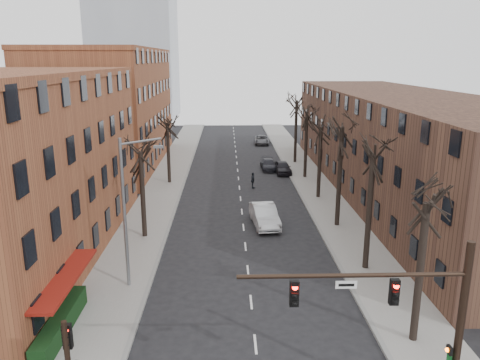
{
  "coord_description": "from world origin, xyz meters",
  "views": [
    {
      "loc": [
        -1.3,
        -15.61,
        13.22
      ],
      "look_at": [
        -0.28,
        19.86,
        4.0
      ],
      "focal_mm": 35.0,
      "sensor_mm": 36.0,
      "label": 1
    }
  ],
  "objects": [
    {
      "name": "awning_left",
      "position": [
        -9.4,
        6.0,
        0.0
      ],
      "size": [
        1.2,
        7.0,
        0.15
      ],
      "primitive_type": "cube",
      "color": "maroon",
      "rests_on": "ground"
    },
    {
      "name": "tree_right_f",
      "position": [
        7.6,
        44.0,
        0.0
      ],
      "size": [
        5.2,
        5.2,
        11.6
      ],
      "primitive_type": null,
      "color": "black",
      "rests_on": "ground"
    },
    {
      "name": "building_right",
      "position": [
        16.0,
        30.0,
        5.0
      ],
      "size": [
        12.0,
        50.0,
        10.0
      ],
      "primitive_type": "cube",
      "color": "#513426",
      "rests_on": "ground"
    },
    {
      "name": "building_left_far",
      "position": [
        -16.0,
        44.0,
        7.0
      ],
      "size": [
        12.0,
        28.0,
        14.0
      ],
      "primitive_type": "cube",
      "color": "brown",
      "rests_on": "ground"
    },
    {
      "name": "parked_car_near",
      "position": [
        5.3,
        38.22,
        0.74
      ],
      "size": [
        1.96,
        4.41,
        1.47
      ],
      "primitive_type": "imported",
      "rotation": [
        0.0,
        0.0,
        0.05
      ],
      "color": "black",
      "rests_on": "ground"
    },
    {
      "name": "streetlight",
      "position": [
        -7.03,
        10.0,
        5.01
      ],
      "size": [
        2.45,
        0.22,
        9.03
      ],
      "color": "slate",
      "rests_on": "ground"
    },
    {
      "name": "parked_car_far",
      "position": [
        4.27,
        58.01,
        0.67
      ],
      "size": [
        2.5,
        4.97,
        1.35
      ],
      "primitive_type": "imported",
      "rotation": [
        0.0,
        0.0,
        -0.05
      ],
      "color": "#57595F",
      "rests_on": "ground"
    },
    {
      "name": "tree_right_a",
      "position": [
        7.6,
        4.0,
        0.0
      ],
      "size": [
        5.2,
        5.2,
        10.0
      ],
      "primitive_type": null,
      "color": "black",
      "rests_on": "ground"
    },
    {
      "name": "hedge",
      "position": [
        -9.5,
        5.0,
        0.65
      ],
      "size": [
        0.8,
        6.0,
        1.0
      ],
      "primitive_type": "cube",
      "color": "black",
      "rests_on": "sidewalk_left"
    },
    {
      "name": "parked_car_mid",
      "position": [
        3.8,
        40.23,
        0.64
      ],
      "size": [
        1.92,
        4.44,
        1.27
      ],
      "primitive_type": "imported",
      "rotation": [
        0.0,
        0.0,
        0.03
      ],
      "color": "black",
      "rests_on": "ground"
    },
    {
      "name": "tree_left_a",
      "position": [
        -7.6,
        18.0,
        0.0
      ],
      "size": [
        5.2,
        5.2,
        9.5
      ],
      "primitive_type": null,
      "color": "black",
      "rests_on": "ground"
    },
    {
      "name": "building_left_near",
      "position": [
        -16.0,
        15.0,
        6.0
      ],
      "size": [
        12.0,
        26.0,
        12.0
      ],
      "primitive_type": "cube",
      "color": "brown",
      "rests_on": "ground"
    },
    {
      "name": "silver_sedan",
      "position": [
        1.73,
        20.43,
        0.86
      ],
      "size": [
        2.36,
        5.38,
        1.72
      ],
      "primitive_type": "imported",
      "rotation": [
        0.0,
        0.0,
        0.11
      ],
      "color": "#BABDC1",
      "rests_on": "ground"
    },
    {
      "name": "signal_mast_arm",
      "position": [
        5.45,
        -1.0,
        4.4
      ],
      "size": [
        8.14,
        0.3,
        7.2
      ],
      "color": "black",
      "rests_on": "ground"
    },
    {
      "name": "tree_left_b",
      "position": [
        -7.6,
        34.0,
        0.0
      ],
      "size": [
        5.2,
        5.2,
        9.5
      ],
      "primitive_type": null,
      "color": "black",
      "rests_on": "ground"
    },
    {
      "name": "tree_right_c",
      "position": [
        7.6,
        20.0,
        0.0
      ],
      "size": [
        5.2,
        5.2,
        11.6
      ],
      "primitive_type": null,
      "color": "black",
      "rests_on": "ground"
    },
    {
      "name": "sidewalk_left",
      "position": [
        -8.0,
        35.0,
        0.07
      ],
      "size": [
        4.0,
        90.0,
        0.15
      ],
      "primitive_type": "cube",
      "color": "gray",
      "rests_on": "ground"
    },
    {
      "name": "pedestrian_crossing",
      "position": [
        1.4,
        31.75,
        0.85
      ],
      "size": [
        0.47,
        1.02,
        1.7
      ],
      "primitive_type": "imported",
      "rotation": [
        0.0,
        0.0,
        1.51
      ],
      "color": "black",
      "rests_on": "ground"
    },
    {
      "name": "tree_right_e",
      "position": [
        7.6,
        36.0,
        0.0
      ],
      "size": [
        5.2,
        5.2,
        10.8
      ],
      "primitive_type": null,
      "color": "black",
      "rests_on": "ground"
    },
    {
      "name": "sidewalk_right",
      "position": [
        8.0,
        35.0,
        0.07
      ],
      "size": [
        4.0,
        90.0,
        0.15
      ],
      "primitive_type": "cube",
      "color": "gray",
      "rests_on": "ground"
    },
    {
      "name": "tree_right_b",
      "position": [
        7.6,
        12.0,
        0.0
      ],
      "size": [
        5.2,
        5.2,
        10.8
      ],
      "primitive_type": null,
      "color": "black",
      "rests_on": "ground"
    },
    {
      "name": "tree_right_d",
      "position": [
        7.6,
        28.0,
        0.0
      ],
      "size": [
        5.2,
        5.2,
        10.0
      ],
      "primitive_type": null,
      "color": "black",
      "rests_on": "ground"
    }
  ]
}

